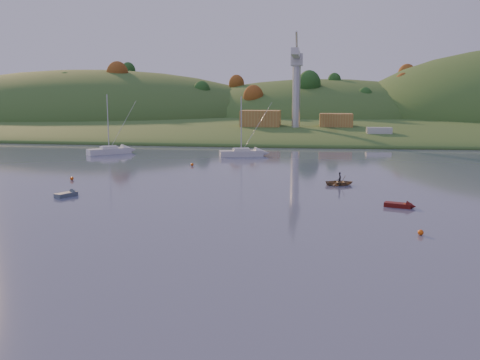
# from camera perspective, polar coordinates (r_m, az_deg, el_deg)

# --- Properties ---
(ground) EXTENTS (500.00, 500.00, 0.00)m
(ground) POSITION_cam_1_polar(r_m,az_deg,el_deg) (30.99, -5.03, -13.72)
(ground) COLOR #373B5A
(ground) RESTS_ON ground
(far_shore) EXTENTS (620.00, 220.00, 1.50)m
(far_shore) POSITION_cam_1_polar(r_m,az_deg,el_deg) (258.17, 6.26, 6.54)
(far_shore) COLOR #284C1E
(far_shore) RESTS_ON ground
(shore_slope) EXTENTS (640.00, 150.00, 7.00)m
(shore_slope) POSITION_cam_1_polar(r_m,az_deg,el_deg) (193.29, 5.77, 5.65)
(shore_slope) COLOR #284C1E
(shore_slope) RESTS_ON ground
(hill_left) EXTENTS (170.00, 140.00, 44.00)m
(hill_left) POSITION_cam_1_polar(r_m,az_deg,el_deg) (247.66, -15.36, 6.15)
(hill_left) COLOR #284C1E
(hill_left) RESTS_ON ground
(hill_center) EXTENTS (140.00, 120.00, 36.00)m
(hill_center) POSITION_cam_1_polar(r_m,az_deg,el_deg) (238.14, 8.56, 6.27)
(hill_center) COLOR #284C1E
(hill_center) RESTS_ON ground
(hillside_trees) EXTENTS (280.00, 50.00, 32.00)m
(hillside_trees) POSITION_cam_1_polar(r_m,az_deg,el_deg) (213.24, 5.95, 5.98)
(hillside_trees) COLOR #1C4719
(hillside_trees) RESTS_ON ground
(wharf) EXTENTS (42.00, 16.00, 2.40)m
(wharf) POSITION_cam_1_polar(r_m,az_deg,el_deg) (150.21, 7.13, 5.05)
(wharf) COLOR slate
(wharf) RESTS_ON ground
(shed_west) EXTENTS (11.00, 8.00, 4.80)m
(shed_west) POSITION_cam_1_polar(r_m,az_deg,el_deg) (151.67, 2.21, 6.52)
(shed_west) COLOR #9E6834
(shed_west) RESTS_ON wharf
(shed_east) EXTENTS (9.00, 7.00, 4.00)m
(shed_east) POSITION_cam_1_polar(r_m,az_deg,el_deg) (152.14, 10.19, 6.24)
(shed_east) COLOR #9E6834
(shed_east) RESTS_ON wharf
(dock_crane) EXTENTS (3.20, 28.00, 20.30)m
(dock_crane) POSITION_cam_1_polar(r_m,az_deg,el_deg) (146.35, 6.04, 11.22)
(dock_crane) COLOR #B7B7BC
(dock_crane) RESTS_ON wharf
(sailboat_near) EXTENTS (8.02, 7.58, 11.79)m
(sailboat_near) POSITION_cam_1_polar(r_m,az_deg,el_deg) (109.80, -13.79, 3.09)
(sailboat_near) COLOR silver
(sailboat_near) RESTS_ON ground
(sailboat_far) EXTENTS (8.63, 4.88, 11.47)m
(sailboat_far) POSITION_cam_1_polar(r_m,az_deg,el_deg) (102.88, 0.13, 2.95)
(sailboat_far) COLOR silver
(sailboat_far) RESTS_ON ground
(canoe) EXTENTS (4.12, 3.33, 0.75)m
(canoe) POSITION_cam_1_polar(r_m,az_deg,el_deg) (71.96, 10.59, -0.25)
(canoe) COLOR olive
(canoe) RESTS_ON ground
(paddler) EXTENTS (0.47, 0.61, 1.50)m
(paddler) POSITION_cam_1_polar(r_m,az_deg,el_deg) (71.90, 10.60, 0.05)
(paddler) COLOR black
(paddler) RESTS_ON ground
(red_tender) EXTENTS (3.45, 2.12, 1.11)m
(red_tender) POSITION_cam_1_polar(r_m,az_deg,el_deg) (59.53, 17.09, -2.62)
(red_tender) COLOR #500E0B
(red_tender) RESTS_ON ground
(grey_dinghy) EXTENTS (2.42, 3.25, 1.15)m
(grey_dinghy) POSITION_cam_1_polar(r_m,az_deg,el_deg) (66.62, -17.66, -1.41)
(grey_dinghy) COLOR #505E69
(grey_dinghy) RESTS_ON ground
(work_vessel) EXTENTS (14.29, 5.41, 3.64)m
(work_vessel) POSITION_cam_1_polar(r_m,az_deg,el_deg) (137.23, 14.58, 4.47)
(work_vessel) COLOR slate
(work_vessel) RESTS_ON ground
(buoy_0) EXTENTS (0.50, 0.50, 0.50)m
(buoy_0) POSITION_cam_1_polar(r_m,az_deg,el_deg) (48.60, 18.71, -5.32)
(buoy_0) COLOR #DE520B
(buoy_0) RESTS_ON ground
(buoy_1) EXTENTS (0.50, 0.50, 0.50)m
(buoy_1) POSITION_cam_1_polar(r_m,az_deg,el_deg) (59.35, 17.17, -2.64)
(buoy_1) COLOR #DE520B
(buoy_1) RESTS_ON ground
(buoy_2) EXTENTS (0.50, 0.50, 0.50)m
(buoy_2) POSITION_cam_1_polar(r_m,az_deg,el_deg) (78.33, -17.50, 0.16)
(buoy_2) COLOR #DE520B
(buoy_2) RESTS_ON ground
(buoy_3) EXTENTS (0.50, 0.50, 0.50)m
(buoy_3) POSITION_cam_1_polar(r_m,az_deg,el_deg) (89.63, -5.13, 1.65)
(buoy_3) COLOR #DE520B
(buoy_3) RESTS_ON ground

